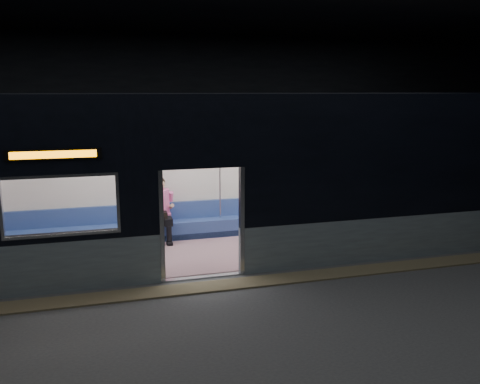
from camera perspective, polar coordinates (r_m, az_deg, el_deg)
name	(u,v)px	position (r m, az deg, el deg)	size (l,w,h in m)	color
station_floor	(216,300)	(8.61, -2.69, -12.01)	(24.00, 14.00, 0.01)	#47494C
station_envelope	(214,73)	(7.91, -2.94, 13.18)	(24.00, 14.00, 5.00)	black
tactile_strip	(209,287)	(9.10, -3.49, -10.57)	(22.80, 0.50, 0.03)	#8C7F59
metro_car	(187,168)	(10.52, -5.94, 2.74)	(18.00, 3.04, 3.35)	#94AAB0
passenger	(161,206)	(11.62, -8.85, -1.61)	(0.48, 0.77, 1.45)	black
handbag	(161,215)	(11.41, -8.88, -2.57)	(0.27, 0.23, 0.14)	black
transit_map	(320,170)	(12.89, 8.96, 2.48)	(0.93, 0.03, 0.60)	white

